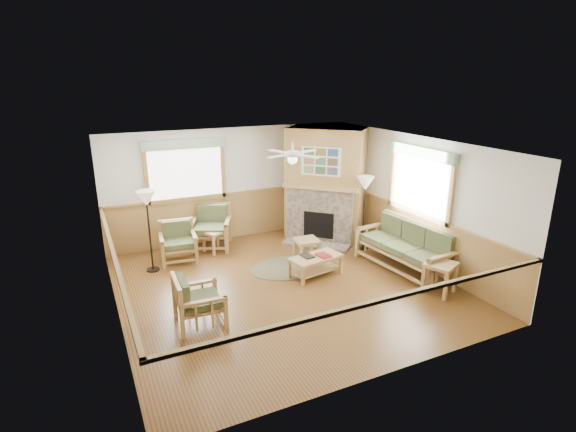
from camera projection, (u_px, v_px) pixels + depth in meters
name	position (u px, v px, depth m)	size (l,w,h in m)	color
floor	(285.00, 286.00, 8.63)	(6.00, 6.00, 0.01)	brown
ceiling	(285.00, 145.00, 7.81)	(6.00, 6.00, 0.01)	white
wall_back	(232.00, 184.00, 10.80)	(6.00, 0.02, 2.70)	white
wall_front	(386.00, 285.00, 5.64)	(6.00, 0.02, 2.70)	white
wall_left	(111.00, 244.00, 6.98)	(0.02, 6.00, 2.70)	white
wall_right	(414.00, 200.00, 9.45)	(0.02, 6.00, 2.70)	white
wainscot	(285.00, 259.00, 8.46)	(6.00, 6.00, 1.10)	#9F7841
fireplace	(326.00, 184.00, 10.82)	(2.20, 2.20, 2.70)	#9F7841
window_back	(183.00, 138.00, 9.95)	(1.90, 0.16, 1.50)	white
window_right	(424.00, 145.00, 8.90)	(0.16, 1.90, 1.50)	white
ceiling_fan	(292.00, 144.00, 8.20)	(1.24, 1.24, 0.36)	white
sofa	(404.00, 247.00, 9.22)	(0.86, 2.10, 0.97)	#AA854F
armchair_back_left	(178.00, 242.00, 9.67)	(0.75, 0.75, 0.84)	#AA854F
armchair_back_right	(211.00, 228.00, 10.38)	(0.87, 0.87, 0.98)	#AA854F
armchair_left	(199.00, 300.00, 7.19)	(0.75, 0.75, 0.84)	#AA854F
coffee_table	(315.00, 266.00, 8.99)	(1.04, 0.52, 0.42)	#AA854F
end_table_chairs	(215.00, 241.00, 10.21)	(0.45, 0.43, 0.50)	#AA854F
end_table_sofa	(439.00, 278.00, 8.27)	(0.53, 0.51, 0.59)	#AA854F
footstool	(307.00, 248.00, 9.90)	(0.49, 0.49, 0.42)	#AA854F
braided_rug	(292.00, 267.00, 9.45)	(1.79, 1.79, 0.01)	#4C4A2F
floor_lamp_left	(149.00, 231.00, 9.04)	(0.39, 0.39, 1.71)	black
floor_lamp_right	(364.00, 213.00, 10.21)	(0.39, 0.39, 1.72)	black
book_red	(323.00, 255.00, 8.94)	(0.22, 0.30, 0.03)	maroon
book_dark	(307.00, 255.00, 8.92)	(0.20, 0.27, 0.03)	black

